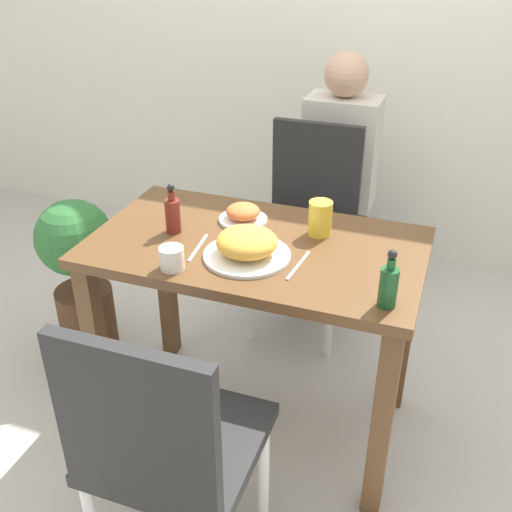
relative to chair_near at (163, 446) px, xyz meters
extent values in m
plane|color=#B7B2A8|center=(0.00, 0.68, -0.53)|extent=(16.00, 16.00, 0.00)
cube|color=silver|center=(0.00, 2.18, 0.77)|extent=(8.00, 0.05, 2.60)
cube|color=brown|center=(0.00, 0.68, 0.22)|extent=(1.08, 0.62, 0.04)
cube|color=brown|center=(-0.48, 0.42, -0.16)|extent=(0.06, 0.06, 0.73)
cube|color=brown|center=(0.49, 0.42, -0.16)|extent=(0.06, 0.06, 0.73)
cube|color=brown|center=(-0.48, 0.94, -0.16)|extent=(0.06, 0.06, 0.73)
cube|color=brown|center=(0.49, 0.94, -0.16)|extent=(0.06, 0.06, 0.73)
cube|color=black|center=(0.00, 0.08, -0.07)|extent=(0.42, 0.42, 0.04)
cube|color=black|center=(0.00, -0.11, 0.17)|extent=(0.40, 0.04, 0.44)
cylinder|color=white|center=(0.18, 0.26, -0.31)|extent=(0.03, 0.03, 0.44)
cylinder|color=white|center=(-0.18, 0.26, -0.31)|extent=(0.03, 0.03, 0.44)
cube|color=black|center=(-0.01, 1.31, -0.07)|extent=(0.42, 0.42, 0.04)
cube|color=black|center=(-0.01, 1.51, 0.17)|extent=(0.40, 0.04, 0.44)
cylinder|color=white|center=(-0.19, 1.13, -0.31)|extent=(0.03, 0.03, 0.44)
cylinder|color=white|center=(0.17, 1.13, -0.31)|extent=(0.03, 0.03, 0.44)
cylinder|color=white|center=(-0.19, 1.49, -0.31)|extent=(0.03, 0.03, 0.44)
cylinder|color=white|center=(0.17, 1.49, -0.31)|extent=(0.03, 0.03, 0.44)
cylinder|color=white|center=(0.01, 0.58, 0.24)|extent=(0.27, 0.27, 0.01)
ellipsoid|color=gold|center=(0.01, 0.58, 0.29)|extent=(0.19, 0.19, 0.08)
cylinder|color=white|center=(-0.09, 0.81, 0.24)|extent=(0.17, 0.17, 0.01)
ellipsoid|color=#CC6633|center=(-0.09, 0.81, 0.27)|extent=(0.12, 0.12, 0.05)
cylinder|color=silver|center=(-0.18, 0.44, 0.27)|extent=(0.07, 0.07, 0.07)
cylinder|color=gold|center=(0.18, 0.81, 0.29)|extent=(0.08, 0.08, 0.12)
cylinder|color=#194C23|center=(0.46, 0.46, 0.29)|extent=(0.05, 0.05, 0.11)
cylinder|color=#194C23|center=(0.46, 0.46, 0.37)|extent=(0.02, 0.02, 0.03)
sphere|color=black|center=(0.46, 0.46, 0.39)|extent=(0.03, 0.03, 0.03)
cylinder|color=maroon|center=(-0.28, 0.66, 0.29)|extent=(0.05, 0.05, 0.11)
cylinder|color=maroon|center=(-0.28, 0.66, 0.37)|extent=(0.02, 0.02, 0.03)
sphere|color=black|center=(-0.28, 0.66, 0.39)|extent=(0.03, 0.03, 0.03)
cube|color=silver|center=(-0.16, 0.58, 0.24)|extent=(0.03, 0.18, 0.00)
cube|color=silver|center=(0.18, 0.58, 0.24)|extent=(0.03, 0.18, 0.00)
cylinder|color=#51331E|center=(-0.84, 0.84, -0.38)|extent=(0.24, 0.24, 0.30)
cylinder|color=brown|center=(-0.84, 0.84, -0.18)|extent=(0.04, 0.04, 0.09)
sphere|color=#2D6B33|center=(-0.84, 0.84, 0.02)|extent=(0.31, 0.31, 0.31)
cube|color=#2D3347|center=(0.05, 1.76, -0.30)|extent=(0.28, 0.20, 0.45)
cube|color=beige|center=(0.05, 1.76, 0.18)|extent=(0.34, 0.22, 0.52)
sphere|color=tan|center=(0.05, 1.76, 0.54)|extent=(0.20, 0.20, 0.20)
camera|label=1|loc=(0.58, -0.93, 1.15)|focal=42.00mm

